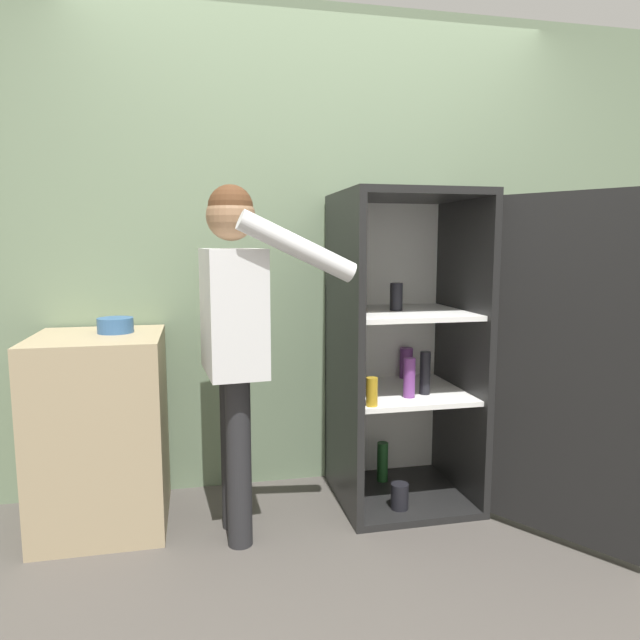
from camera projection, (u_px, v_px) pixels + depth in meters
The scene contains 6 objects.
ground_plane at pixel (370, 568), 2.33m from camera, with size 12.00×12.00×0.00m, color #4C4742.
wall_back at pixel (319, 251), 3.10m from camera, with size 7.00×0.06×2.55m.
refrigerator at pixel (431, 353), 2.83m from camera, with size 1.06×1.21×1.57m.
person at pixel (235, 320), 2.47m from camera, with size 0.64×0.56×1.56m.
counter at pixel (102, 431), 2.65m from camera, with size 0.57×0.59×0.90m.
bowl at pixel (115, 325), 2.66m from camera, with size 0.16×0.16×0.07m.
Camera 1 is at (-0.66, -2.08, 1.32)m, focal length 32.00 mm.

